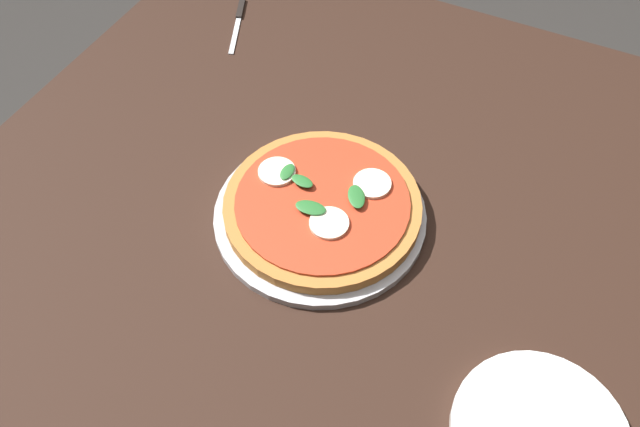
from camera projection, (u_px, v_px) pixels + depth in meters
dining_table at (384, 289)px, 0.98m from camera, size 1.32×1.19×0.75m
serving_tray at (320, 215)px, 0.94m from camera, size 0.30×0.30×0.01m
pizza at (322, 205)px, 0.93m from camera, size 0.28×0.28×0.03m
knife at (239, 18)px, 1.23m from camera, size 0.07×0.15×0.01m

